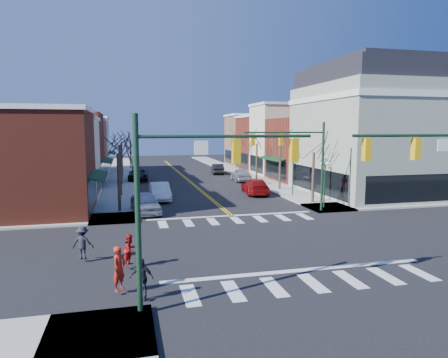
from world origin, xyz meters
TOP-DOWN VIEW (x-y plane):
  - ground at (0.00, 0.00)m, footprint 160.00×160.00m
  - sidewalk_left at (-8.75, 20.00)m, footprint 3.50×70.00m
  - sidewalk_right at (8.75, 20.00)m, footprint 3.50×70.00m
  - bldg_left_brick_a at (-15.50, 11.75)m, footprint 10.00×8.50m
  - bldg_left_stucco_a at (-15.50, 19.50)m, footprint 10.00×7.00m
  - bldg_left_brick_b at (-15.50, 27.50)m, footprint 10.00×9.00m
  - bldg_left_tan at (-15.50, 35.75)m, footprint 10.00×7.50m
  - bldg_left_stucco_b at (-15.50, 43.50)m, footprint 10.00×8.00m
  - bldg_right_brick_a at (15.50, 25.75)m, footprint 10.00×8.50m
  - bldg_right_stucco at (15.50, 33.50)m, footprint 10.00×7.00m
  - bldg_right_brick_b at (15.50, 41.00)m, footprint 10.00×8.00m
  - bldg_right_tan at (15.50, 49.00)m, footprint 10.00×8.00m
  - victorian_corner at (16.50, 14.50)m, footprint 12.25×14.25m
  - traffic_mast_near_left at (-5.55, -7.40)m, footprint 6.60×0.28m
  - traffic_mast_far_right at (5.55, 7.40)m, footprint 6.60×0.28m
  - lamppost_corner at (8.20, 8.50)m, footprint 0.36×0.36m
  - lamppost_midblock at (8.20, 15.00)m, footprint 0.36×0.36m
  - tree_left_a at (-8.40, 11.00)m, footprint 0.24×0.24m
  - tree_left_b at (-8.40, 19.00)m, footprint 0.24×0.24m
  - tree_left_c at (-8.40, 27.00)m, footprint 0.24×0.24m
  - tree_left_d at (-8.40, 35.00)m, footprint 0.24×0.24m
  - tree_right_a at (8.40, 11.00)m, footprint 0.24×0.24m
  - tree_right_b at (8.40, 19.00)m, footprint 0.24×0.24m
  - tree_right_c at (8.40, 27.00)m, footprint 0.24×0.24m
  - tree_right_d at (8.40, 35.00)m, footprint 0.24×0.24m
  - car_left_near at (-6.40, 10.35)m, footprint 2.56×5.07m
  - car_left_mid at (-4.80, 15.99)m, footprint 1.80×4.97m
  - car_left_far at (-6.40, 30.91)m, footprint 2.69×5.42m
  - car_right_near at (5.02, 17.20)m, footprint 2.83×5.70m
  - car_right_mid at (6.40, 27.33)m, footprint 2.23×5.00m
  - car_right_far at (5.33, 36.27)m, footprint 2.16×4.75m
  - pedestrian_red_a at (-8.15, -5.38)m, footprint 0.75×0.80m
  - pedestrian_red_b at (-7.70, -2.40)m, footprint 0.89×0.94m
  - pedestrian_dark_a at (-7.30, -6.28)m, footprint 0.99×0.62m
  - pedestrian_dark_b at (-10.00, -0.88)m, footprint 1.21×0.89m

SIDE VIEW (x-z plane):
  - ground at x=0.00m, z-range 0.00..0.00m
  - sidewalk_left at x=-8.75m, z-range 0.00..0.15m
  - sidewalk_right at x=8.75m, z-range 0.00..0.15m
  - car_left_far at x=-6.40m, z-range 0.00..1.48m
  - car_right_far at x=5.33m, z-range 0.00..1.51m
  - car_right_near at x=5.02m, z-range 0.00..1.59m
  - car_left_mid at x=-4.80m, z-range 0.00..1.63m
  - car_left_near at x=-6.40m, z-range 0.00..1.66m
  - car_right_mid at x=6.40m, z-range 0.00..1.67m
  - pedestrian_red_b at x=-7.70m, z-range 0.15..1.68m
  - pedestrian_dark_a at x=-7.30m, z-range 0.15..1.72m
  - pedestrian_dark_b at x=-10.00m, z-range 0.15..1.84m
  - pedestrian_red_a at x=-8.15m, z-range 0.15..1.99m
  - tree_left_c at x=-8.40m, z-range 0.00..4.55m
  - tree_right_a at x=8.40m, z-range 0.00..4.62m
  - tree_left_a at x=-8.40m, z-range 0.00..4.76m
  - tree_right_c at x=8.40m, z-range 0.00..4.83m
  - tree_left_d at x=-8.40m, z-range 0.00..4.90m
  - tree_right_d at x=8.40m, z-range 0.00..4.97m
  - tree_left_b at x=-8.40m, z-range 0.00..5.04m
  - tree_right_b at x=8.40m, z-range 0.00..5.18m
  - lamppost_corner at x=8.20m, z-range 0.80..5.13m
  - lamppost_midblock at x=8.20m, z-range 0.80..5.13m
  - bldg_left_stucco_a at x=-15.50m, z-range 0.00..7.50m
  - bldg_left_tan at x=-15.50m, z-range 0.00..7.80m
  - bldg_left_brick_a at x=-15.50m, z-range 0.00..8.00m
  - bldg_right_brick_a at x=15.50m, z-range 0.00..8.00m
  - bldg_left_stucco_b at x=-15.50m, z-range 0.00..8.20m
  - bldg_left_brick_b at x=-15.50m, z-range 0.00..8.50m
  - bldg_right_brick_b at x=15.50m, z-range 0.00..8.50m
  - bldg_right_tan at x=15.50m, z-range 0.00..9.00m
  - traffic_mast_near_left at x=-5.55m, z-range 1.11..8.31m
  - traffic_mast_far_right at x=5.55m, z-range 1.11..8.31m
  - bldg_right_stucco at x=15.50m, z-range 0.00..10.00m
  - victorian_corner at x=16.50m, z-range 0.01..13.31m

